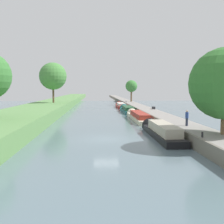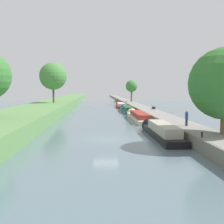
% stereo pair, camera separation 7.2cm
% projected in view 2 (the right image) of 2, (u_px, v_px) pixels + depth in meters
% --- Properties ---
extents(ground_plane, '(160.00, 160.00, 0.00)m').
position_uv_depth(ground_plane, '(106.00, 139.00, 25.62)').
color(ground_plane, slate).
extents(right_towpath, '(3.22, 260.00, 1.10)m').
position_uv_depth(right_towpath, '(193.00, 133.00, 26.10)').
color(right_towpath, gray).
rests_on(right_towpath, ground_plane).
extents(stone_quay, '(0.25, 260.00, 1.15)m').
position_uv_depth(stone_quay, '(176.00, 133.00, 25.99)').
color(stone_quay, '#6B665B').
rests_on(stone_quay, ground_plane).
extents(narrowboat_black, '(2.01, 11.60, 2.15)m').
position_uv_depth(narrowboat_black, '(160.00, 131.00, 26.95)').
color(narrowboat_black, black).
rests_on(narrowboat_black, ground_plane).
extents(narrowboat_cream, '(2.03, 14.60, 1.98)m').
position_uv_depth(narrowboat_cream, '(138.00, 116.00, 41.54)').
color(narrowboat_cream, beige).
rests_on(narrowboat_cream, ground_plane).
extents(narrowboat_teal, '(2.18, 12.70, 2.07)m').
position_uv_depth(narrowboat_teal, '(127.00, 109.00, 55.61)').
color(narrowboat_teal, '#195B60').
rests_on(narrowboat_teal, ground_plane).
extents(narrowboat_red, '(2.10, 10.92, 1.99)m').
position_uv_depth(narrowboat_red, '(121.00, 106.00, 68.41)').
color(narrowboat_red, maroon).
rests_on(narrowboat_red, ground_plane).
extents(tree_rightbank_midnear, '(3.54, 3.54, 6.42)m').
position_uv_depth(tree_rightbank_midnear, '(132.00, 86.00, 76.91)').
color(tree_rightbank_midnear, brown).
rests_on(tree_rightbank_midnear, right_towpath).
extents(tree_leftbank_upstream, '(6.22, 6.22, 9.20)m').
position_uv_depth(tree_leftbank_upstream, '(53.00, 76.00, 58.77)').
color(tree_leftbank_upstream, brown).
rests_on(tree_leftbank_upstream, left_grassy_bank).
extents(person_walking, '(0.34, 0.34, 1.66)m').
position_uv_depth(person_walking, '(187.00, 118.00, 26.90)').
color(person_walking, '#282D42').
rests_on(person_walking, right_towpath).
extents(mooring_bollard_near, '(0.16, 0.16, 0.45)m').
position_uv_depth(mooring_bollard_near, '(202.00, 135.00, 20.62)').
color(mooring_bollard_near, black).
rests_on(mooring_bollard_near, right_towpath).
extents(mooring_bollard_far, '(0.16, 0.16, 0.45)m').
position_uv_depth(mooring_bollard_far, '(126.00, 102.00, 73.01)').
color(mooring_bollard_far, black).
rests_on(mooring_bollard_far, right_towpath).
extents(park_bench, '(0.44, 1.50, 0.47)m').
position_uv_depth(park_bench, '(154.00, 107.00, 49.08)').
color(park_bench, '#333338').
rests_on(park_bench, right_towpath).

